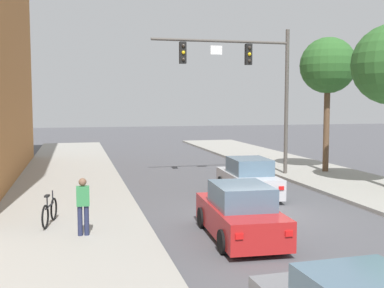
# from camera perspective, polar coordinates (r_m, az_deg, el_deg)

# --- Properties ---
(ground_plane) EXTENTS (120.00, 120.00, 0.00)m
(ground_plane) POSITION_cam_1_polar(r_m,az_deg,el_deg) (16.68, 8.34, -8.56)
(ground_plane) COLOR #4C4C51
(sidewalk_left) EXTENTS (5.00, 60.00, 0.15)m
(sidewalk_left) POSITION_cam_1_polar(r_m,az_deg,el_deg) (15.48, -14.86, -9.47)
(sidewalk_left) COLOR #99968E
(sidewalk_left) RESTS_ON ground
(traffic_signal_mast) EXTENTS (7.24, 0.38, 7.50)m
(traffic_signal_mast) POSITION_cam_1_polar(r_m,az_deg,el_deg) (24.57, 6.95, 8.44)
(traffic_signal_mast) COLOR #514C47
(traffic_signal_mast) RESTS_ON sidewalk_right
(car_lead_silver) EXTENTS (2.00, 4.32, 1.60)m
(car_lead_silver) POSITION_cam_1_polar(r_m,az_deg,el_deg) (19.94, 6.79, -4.18)
(car_lead_silver) COLOR #B7B7BC
(car_lead_silver) RESTS_ON ground
(car_following_red) EXTENTS (2.00, 4.32, 1.60)m
(car_following_red) POSITION_cam_1_polar(r_m,az_deg,el_deg) (13.79, 5.78, -8.35)
(car_following_red) COLOR #B21E1E
(car_following_red) RESTS_ON ground
(pedestrian_sidewalk_left_walker) EXTENTS (0.36, 0.22, 1.64)m
(pedestrian_sidewalk_left_walker) POSITION_cam_1_polar(r_m,az_deg,el_deg) (13.79, -12.99, -7.01)
(pedestrian_sidewalk_left_walker) COLOR #232847
(pedestrian_sidewalk_left_walker) RESTS_ON sidewalk_left
(bicycle_leaning) EXTENTS (0.40, 1.75, 0.98)m
(bicycle_leaning) POSITION_cam_1_polar(r_m,az_deg,el_deg) (15.38, -16.77, -7.83)
(bicycle_leaning) COLOR black
(bicycle_leaning) RESTS_ON sidewalk_left
(street_tree_second) EXTENTS (2.99, 2.99, 7.22)m
(street_tree_second) POSITION_cam_1_polar(r_m,az_deg,el_deg) (26.72, 16.05, 8.96)
(street_tree_second) COLOR brown
(street_tree_second) RESTS_ON sidewalk_right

